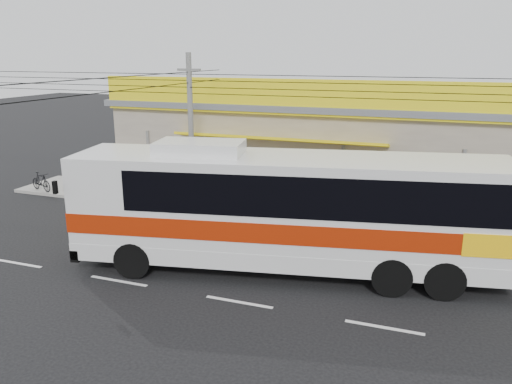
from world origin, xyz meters
TOP-DOWN VIEW (x-y plane):
  - ground at (0.00, 0.00)m, footprint 120.00×120.00m
  - sidewalk at (0.00, 6.00)m, footprint 30.00×3.20m
  - lane_markings at (0.00, -2.50)m, footprint 50.00×0.12m
  - storefront_building at (-0.01, 11.54)m, footprint 22.60×9.20m
  - coach_bus at (0.87, 0.09)m, footprint 13.75×5.32m
  - motorbike_red at (-9.35, 4.82)m, footprint 1.99×0.75m
  - motorbike_dark at (-13.50, 4.70)m, footprint 1.63×0.88m
  - utility_pole at (-4.79, 4.20)m, footprint 34.00×14.00m

SIDE VIEW (x-z plane):
  - ground at x=0.00m, z-range 0.00..0.00m
  - lane_markings at x=0.00m, z-range -0.01..0.01m
  - sidewalk at x=0.00m, z-range 0.00..0.15m
  - motorbike_dark at x=-13.50m, z-range 0.15..1.09m
  - motorbike_red at x=-9.35m, z-range 0.15..1.19m
  - coach_bus at x=0.87m, z-range 0.15..4.29m
  - storefront_building at x=-0.01m, z-range -0.55..5.15m
  - utility_pole at x=-4.79m, z-range 2.22..9.05m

